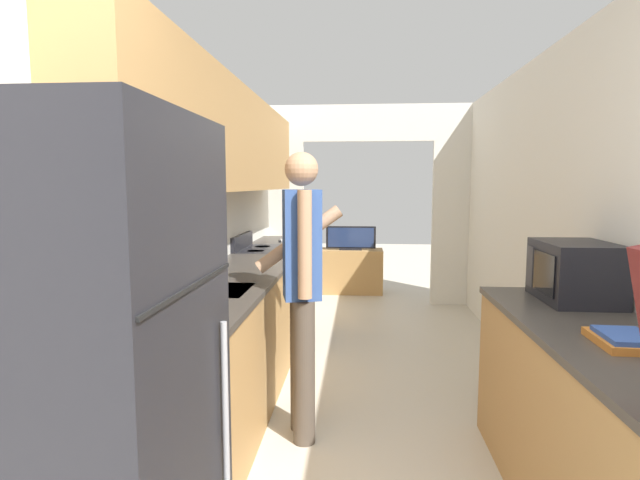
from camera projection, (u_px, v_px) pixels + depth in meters
name	position (u px, v px, depth m)	size (l,w,h in m)	color
wall_left	(198.00, 182.00, 3.42)	(0.38, 7.95, 2.50)	silver
wall_right	(604.00, 232.00, 2.82)	(0.06, 7.95, 2.50)	silver
wall_far_with_doorway	(367.00, 191.00, 6.27)	(2.92, 0.06, 2.50)	silver
counter_left	(245.00, 325.00, 3.81)	(0.62, 4.27, 0.89)	#B2844C
counter_right	(623.00, 455.00, 1.98)	(0.62, 2.24, 0.89)	#B2844C
refrigerator	(79.00, 409.00, 1.47)	(0.73, 0.75, 1.72)	black
range_oven	(272.00, 293.00, 4.92)	(0.66, 0.76, 1.03)	black
person	(302.00, 287.00, 2.93)	(0.55, 0.43, 1.70)	#4C4238
microwave	(575.00, 272.00, 2.67)	(0.36, 0.49, 0.32)	black
book_stack	(622.00, 339.00, 1.94)	(0.20, 0.29, 0.05)	#C67028
tv_cabinet	(351.00, 271.00, 7.02)	(0.89, 0.42, 0.61)	#B2844C
television	(351.00, 238.00, 6.92)	(0.69, 0.16, 0.33)	black
knife	(281.00, 241.00, 5.50)	(0.08, 0.33, 0.02)	#B7B7BC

